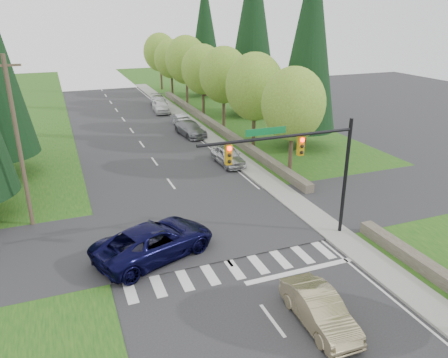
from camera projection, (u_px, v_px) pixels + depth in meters
ground at (262, 306)px, 19.12m from camera, size 120.00×120.00×0.00m
grass_east at (293, 148)px, 40.88m from camera, size 14.00×110.00×0.06m
cross_street at (203, 227)px, 26.07m from camera, size 120.00×8.00×0.10m
sidewalk_east at (225, 149)px, 40.54m from camera, size 1.80×80.00×0.13m
curb_east at (217, 150)px, 40.25m from camera, size 0.20×80.00×0.13m
stone_wall_north at (213, 125)px, 47.96m from camera, size 0.70×40.00×0.70m
traffic_signal at (303, 157)px, 22.70m from camera, size 8.70×0.37×6.80m
utility_pole at (19, 143)px, 24.47m from camera, size 1.60×0.24×10.00m
decid_tree_0 at (293, 104)px, 32.36m from camera, size 4.80×4.80×8.37m
decid_tree_1 at (255, 87)px, 38.40m from camera, size 5.20×5.20×8.80m
decid_tree_2 at (224, 75)px, 44.37m from camera, size 5.00×5.00×8.82m
decid_tree_3 at (203, 69)px, 50.58m from camera, size 5.00×5.00×8.55m
decid_tree_4 at (186, 60)px, 56.55m from camera, size 5.40×5.40×9.18m
decid_tree_5 at (171, 59)px, 62.75m from camera, size 4.80×4.80×8.30m
decid_tree_6 at (160, 52)px, 68.74m from camera, size 5.20×5.20×8.86m
conifer_e_a at (310, 39)px, 37.68m from camera, size 5.44×5.44×17.80m
conifer_e_b at (253, 22)px, 49.81m from camera, size 6.12×6.12×19.80m
conifer_e_c at (205, 31)px, 62.18m from camera, size 5.10×5.10×16.80m
sedan_champagne at (319, 309)px, 17.79m from camera, size 1.64×4.41×1.44m
suv_navy at (155, 241)px, 22.68m from camera, size 7.15×5.14×1.81m
parked_car_a at (228, 156)px, 36.43m from camera, size 1.89×4.43×1.49m
parked_car_b at (190, 129)px, 44.81m from camera, size 2.58×5.17×1.44m
parked_car_c at (182, 121)px, 48.28m from camera, size 1.65×4.10×1.32m
parked_car_d at (161, 106)px, 54.96m from camera, size 2.19×4.70×1.56m
parked_car_e at (159, 101)px, 58.10m from camera, size 2.67×5.19×1.44m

